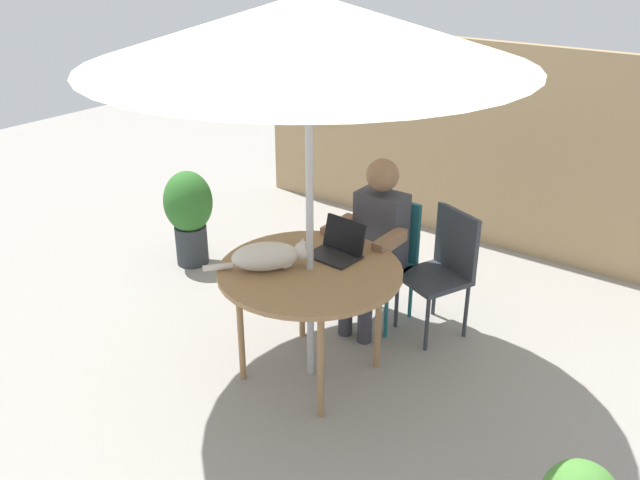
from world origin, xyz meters
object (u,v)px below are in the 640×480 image
at_px(laptop, 339,245).
at_px(cat, 270,256).
at_px(person_seated, 375,237).
at_px(patio_table, 310,277).
at_px(potted_plant_near_fence, 189,211).
at_px(patio_umbrella, 308,29).
at_px(chair_empty, 444,263).
at_px(chair_occupied, 386,251).

xyz_separation_m(laptop, cat, (-0.22, -0.40, 0.02)).
bearing_deg(person_seated, patio_table, -90.00).
distance_m(cat, potted_plant_near_fence, 1.79).
bearing_deg(cat, patio_umbrella, 37.23).
bearing_deg(person_seated, cat, -102.21).
bearing_deg(cat, laptop, 61.46).
distance_m(person_seated, laptop, 0.49).
bearing_deg(person_seated, laptop, -86.39).
bearing_deg(potted_plant_near_fence, person_seated, 2.73).
xyz_separation_m(patio_umbrella, chair_empty, (0.42, 0.96, -1.61)).
bearing_deg(potted_plant_near_fence, chair_occupied, 7.82).
bearing_deg(patio_table, laptop, 83.45).
distance_m(person_seated, cat, 0.91).
xyz_separation_m(chair_occupied, potted_plant_near_fence, (-1.75, -0.24, -0.05)).
relative_size(laptop, potted_plant_near_fence, 0.39).
bearing_deg(laptop, chair_occupied, 92.71).
height_order(patio_table, potted_plant_near_fence, potted_plant_near_fence).
height_order(cat, potted_plant_near_fence, cat).
bearing_deg(person_seated, patio_umbrella, -90.00).
bearing_deg(cat, chair_occupied, 79.60).
bearing_deg(chair_occupied, potted_plant_near_fence, -172.18).
relative_size(person_seated, potted_plant_near_fence, 1.50).
bearing_deg(chair_occupied, laptop, -87.29).
relative_size(chair_empty, person_seated, 0.72).
height_order(chair_occupied, person_seated, person_seated).
distance_m(chair_empty, person_seated, 0.50).
distance_m(patio_umbrella, laptop, 1.34).
relative_size(patio_table, potted_plant_near_fence, 1.36).
bearing_deg(chair_empty, potted_plant_near_fence, -171.80).
bearing_deg(laptop, person_seated, 93.61).
distance_m(patio_umbrella, chair_empty, 1.92).
height_order(chair_occupied, laptop, laptop).
xyz_separation_m(patio_table, potted_plant_near_fence, (-1.75, 0.65, -0.22)).
distance_m(chair_empty, cat, 1.30).
relative_size(patio_table, chair_occupied, 1.26).
xyz_separation_m(person_seated, cat, (-0.19, -0.88, 0.15)).
xyz_separation_m(laptop, potted_plant_near_fence, (-1.78, 0.39, -0.34)).
distance_m(patio_table, chair_occupied, 0.91).
distance_m(laptop, potted_plant_near_fence, 1.86).
bearing_deg(chair_empty, laptop, -118.79).
height_order(patio_table, chair_occupied, chair_occupied).
bearing_deg(laptop, chair_empty, 61.21).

